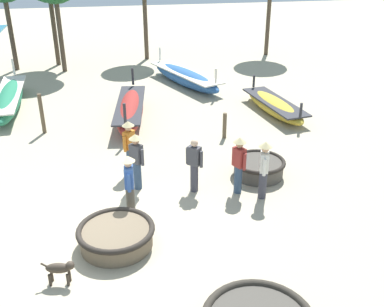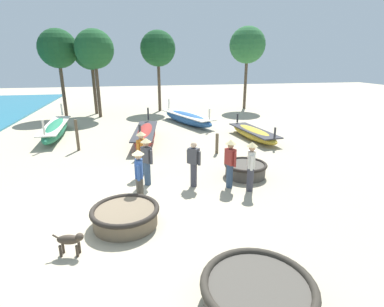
{
  "view_description": "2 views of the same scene",
  "coord_description": "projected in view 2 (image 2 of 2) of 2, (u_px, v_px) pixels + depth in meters",
  "views": [
    {
      "loc": [
        0.44,
        -9.04,
        6.43
      ],
      "look_at": [
        2.62,
        2.32,
        0.85
      ],
      "focal_mm": 42.0,
      "sensor_mm": 36.0,
      "label": 1
    },
    {
      "loc": [
        0.72,
        -7.57,
        4.21
      ],
      "look_at": [
        2.7,
        2.71,
        0.84
      ],
      "focal_mm": 28.0,
      "sensor_mm": 36.0,
      "label": 2
    }
  ],
  "objects": [
    {
      "name": "tree_center",
      "position": [
        94.0,
        49.0,
        20.69
      ],
      "size": [
        2.68,
        2.68,
        6.1
      ],
      "color": "#4C3D2D",
      "rests_on": "ground"
    },
    {
      "name": "mooring_post_mid_beach",
      "position": [
        217.0,
        143.0,
        13.63
      ],
      "size": [
        0.14,
        0.14,
        0.93
      ],
      "primitive_type": "cylinder",
      "color": "brown",
      "rests_on": "ground"
    },
    {
      "name": "fisherman_standing_left",
      "position": [
        139.0,
        173.0,
        8.84
      ],
      "size": [
        0.36,
        0.53,
        1.67
      ],
      "color": "#4C473D",
      "rests_on": "ground"
    },
    {
      "name": "tree_rightmost",
      "position": [
        91.0,
        52.0,
        22.03
      ],
      "size": [
        2.58,
        2.58,
        5.88
      ],
      "color": "#4C3D2D",
      "rests_on": "ground"
    },
    {
      "name": "mooring_post_shoreline",
      "position": [
        77.0,
        135.0,
        13.98
      ],
      "size": [
        0.14,
        0.14,
        1.48
      ],
      "primitive_type": "cylinder",
      "color": "brown",
      "rests_on": "ground"
    },
    {
      "name": "tree_tall_back",
      "position": [
        247.0,
        45.0,
        24.14
      ],
      "size": [
        2.9,
        2.9,
        6.6
      ],
      "color": "#4C3D2D",
      "rests_on": "ground"
    },
    {
      "name": "fisherman_hauling",
      "position": [
        142.0,
        150.0,
        10.99
      ],
      "size": [
        0.38,
        0.44,
        1.67
      ],
      "color": "#2D425B",
      "rests_on": "ground"
    },
    {
      "name": "fisherman_with_hat",
      "position": [
        147.0,
        158.0,
        10.1
      ],
      "size": [
        0.39,
        0.41,
        1.67
      ],
      "color": "#2D425B",
      "rests_on": "ground"
    },
    {
      "name": "fisherman_standing_right",
      "position": [
        194.0,
        163.0,
        10.01
      ],
      "size": [
        0.42,
        0.39,
        1.57
      ],
      "color": "#383842",
      "rests_on": "ground"
    },
    {
      "name": "dog",
      "position": [
        71.0,
        240.0,
        6.59
      ],
      "size": [
        0.68,
        0.29,
        0.55
      ],
      "color": "#3D3328",
      "rests_on": "ground"
    },
    {
      "name": "long_boat_red_hull",
      "position": [
        187.0,
        118.0,
        19.7
      ],
      "size": [
        2.99,
        5.34,
        1.36
      ],
      "color": "#285693",
      "rests_on": "ground"
    },
    {
      "name": "long_boat_white_hull",
      "position": [
        254.0,
        133.0,
        16.08
      ],
      "size": [
        1.6,
        4.26,
        1.05
      ],
      "color": "gold",
      "rests_on": "ground"
    },
    {
      "name": "long_boat_ochre_hull",
      "position": [
        56.0,
        129.0,
        16.54
      ],
      "size": [
        1.22,
        5.69,
        1.45
      ],
      "color": "#237551",
      "rests_on": "ground"
    },
    {
      "name": "long_boat_green_hull",
      "position": [
        145.0,
        135.0,
        15.3
      ],
      "size": [
        1.59,
        4.95,
        1.46
      ],
      "color": "maroon",
      "rests_on": "ground"
    },
    {
      "name": "coracle_tilted",
      "position": [
        245.0,
        169.0,
        11.04
      ],
      "size": [
        1.58,
        1.58,
        0.52
      ],
      "color": "#4C473F",
      "rests_on": "ground"
    },
    {
      "name": "ground_plane",
      "position": [
        114.0,
        218.0,
        8.24
      ],
      "size": [
        80.0,
        80.0,
        0.0
      ],
      "primitive_type": "plane",
      "color": "tan"
    },
    {
      "name": "tree_right_mid",
      "position": [
        158.0,
        49.0,
        23.21
      ],
      "size": [
        2.73,
        2.73,
        6.23
      ],
      "color": "#4C3D2D",
      "rests_on": "ground"
    },
    {
      "name": "fisherman_by_coracle",
      "position": [
        230.0,
        160.0,
        9.89
      ],
      "size": [
        0.36,
        0.49,
        1.67
      ],
      "color": "#2D425B",
      "rests_on": "ground"
    },
    {
      "name": "coracle_front_right",
      "position": [
        258.0,
        292.0,
        5.24
      ],
      "size": [
        2.04,
        2.04,
        0.52
      ],
      "color": "#4C473F",
      "rests_on": "ground"
    },
    {
      "name": "fisherman_crouching",
      "position": [
        251.0,
        163.0,
        9.63
      ],
      "size": [
        0.36,
        0.51,
        1.67
      ],
      "color": "#383842",
      "rests_on": "ground"
    },
    {
      "name": "tree_left_mid",
      "position": [
        58.0,
        49.0,
        20.98
      ],
      "size": [
        2.7,
        2.7,
        6.14
      ],
      "color": "#4C3D2D",
      "rests_on": "ground"
    },
    {
      "name": "coracle_nearest",
      "position": [
        125.0,
        215.0,
        7.81
      ],
      "size": [
        1.79,
        1.79,
        0.51
      ],
      "color": "brown",
      "rests_on": "ground"
    }
  ]
}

